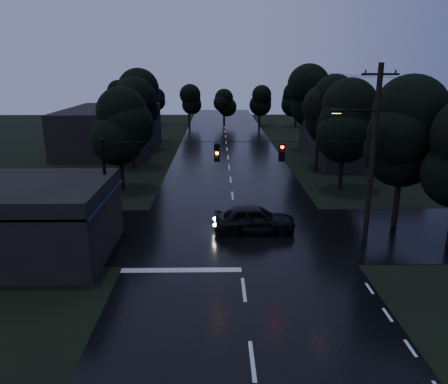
{
  "coord_description": "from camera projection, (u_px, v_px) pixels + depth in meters",
  "views": [
    {
      "loc": [
        -1.18,
        -12.83,
        9.8
      ],
      "look_at": [
        -0.78,
        12.96,
        2.36
      ],
      "focal_mm": 35.0,
      "sensor_mm": 36.0,
      "label": 1
    }
  ],
  "objects": [
    {
      "name": "main_road",
      "position": [
        229.0,
        168.0,
        43.88
      ],
      "size": [
        12.0,
        120.0,
        0.02
      ],
      "primitive_type": "cube",
      "color": "black",
      "rests_on": "ground"
    },
    {
      "name": "tree_right_b",
      "position": [
        328.0,
        107.0,
        42.36
      ],
      "size": [
        4.48,
        4.48,
        9.44
      ],
      "color": "black",
      "rests_on": "ground"
    },
    {
      "name": "tree_right_c",
      "position": [
        313.0,
        96.0,
        51.87
      ],
      "size": [
        4.76,
        4.76,
        10.03
      ],
      "color": "black",
      "rests_on": "ground"
    },
    {
      "name": "anchor_pole_left",
      "position": [
        106.0,
        191.0,
        24.69
      ],
      "size": [
        0.18,
        0.18,
        6.0
      ],
      "primitive_type": "cylinder",
      "color": "black",
      "rests_on": "ground"
    },
    {
      "name": "utility_pole_far",
      "position": [
        318.0,
        132.0,
        41.01
      ],
      "size": [
        2.0,
        0.3,
        7.5
      ],
      "color": "black",
      "rests_on": "ground"
    },
    {
      "name": "span_signals",
      "position": [
        249.0,
        152.0,
        24.17
      ],
      "size": [
        15.0,
        0.37,
        1.12
      ],
      "color": "black",
      "rests_on": "ground"
    },
    {
      "name": "tree_left_a",
      "position": [
        119.0,
        126.0,
        34.61
      ],
      "size": [
        3.92,
        3.92,
        8.26
      ],
      "color": "black",
      "rests_on": "ground"
    },
    {
      "name": "tree_right_a",
      "position": [
        345.0,
        121.0,
        34.77
      ],
      "size": [
        4.2,
        4.2,
        8.85
      ],
      "color": "black",
      "rests_on": "ground"
    },
    {
      "name": "car",
      "position": [
        255.0,
        219.0,
        26.65
      ],
      "size": [
        4.96,
        2.0,
        1.69
      ],
      "primitive_type": "imported",
      "rotation": [
        0.0,
        0.0,
        1.57
      ],
      "color": "black",
      "rests_on": "ground"
    },
    {
      "name": "building_far_right",
      "position": [
        357.0,
        139.0,
        47.32
      ],
      "size": [
        10.0,
        14.0,
        4.4
      ],
      "primitive_type": "cube",
      "color": "black",
      "rests_on": "ground"
    },
    {
      "name": "tree_corner_near",
      "position": [
        404.0,
        133.0,
        26.04
      ],
      "size": [
        4.48,
        4.48,
        9.44
      ],
      "color": "black",
      "rests_on": "ground"
    },
    {
      "name": "building_far_left",
      "position": [
        111.0,
        129.0,
        52.59
      ],
      "size": [
        10.0,
        16.0,
        5.0
      ],
      "primitive_type": "cube",
      "color": "black",
      "rests_on": "ground"
    },
    {
      "name": "tree_left_c",
      "position": [
        141.0,
        100.0,
        51.67
      ],
      "size": [
        4.48,
        4.48,
        9.44
      ],
      "color": "black",
      "rests_on": "ground"
    },
    {
      "name": "cross_street",
      "position": [
        237.0,
        233.0,
        26.59
      ],
      "size": [
        60.0,
        9.0,
        0.02
      ],
      "primitive_type": "cube",
      "color": "black",
      "rests_on": "ground"
    },
    {
      "name": "tree_left_b",
      "position": [
        130.0,
        111.0,
        42.18
      ],
      "size": [
        4.2,
        4.2,
        8.85
      ],
      "color": "black",
      "rests_on": "ground"
    },
    {
      "name": "ground",
      "position": [
        252.0,
        361.0,
        15.06
      ],
      "size": [
        160.0,
        160.0,
        0.0
      ],
      "primitive_type": "plane",
      "color": "black",
      "rests_on": "ground"
    },
    {
      "name": "utility_pole_main",
      "position": [
        371.0,
        151.0,
        24.28
      ],
      "size": [
        3.5,
        0.3,
        10.0
      ],
      "color": "black",
      "rests_on": "ground"
    }
  ]
}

